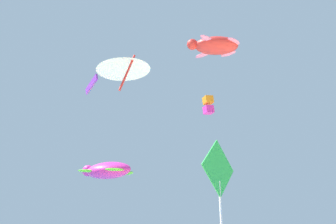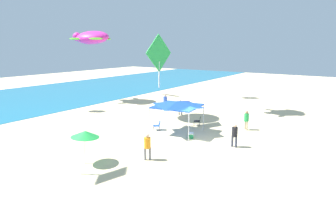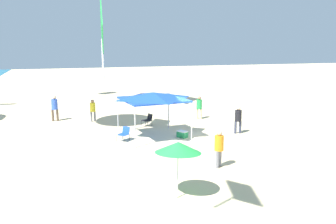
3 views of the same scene
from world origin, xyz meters
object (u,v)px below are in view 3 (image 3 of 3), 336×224
at_px(person_kite_handler, 219,146).
at_px(person_beachcomber, 93,109).
at_px(cooler_box, 182,134).
at_px(folding_chair_near_cooler, 124,133).
at_px(kite_diamond_green, 102,29).
at_px(folding_chair_facing_ocean, 148,119).
at_px(canopy_tent, 153,96).
at_px(beach_umbrella, 178,147).
at_px(person_near_umbrella, 238,118).
at_px(person_watching_sky, 199,106).
at_px(person_far_stroller, 55,106).

height_order(person_kite_handler, person_beachcomber, person_kite_handler).
height_order(cooler_box, person_beachcomber, person_beachcomber).
bearing_deg(folding_chair_near_cooler, kite_diamond_green, 169.07).
distance_m(folding_chair_facing_ocean, person_kite_handler, 9.26).
distance_m(folding_chair_near_cooler, kite_diamond_green, 6.26).
height_order(canopy_tent, cooler_box, canopy_tent).
distance_m(cooler_box, kite_diamond_green, 7.89).
bearing_deg(beach_umbrella, person_near_umbrella, -38.68).
height_order(person_near_umbrella, kite_diamond_green, kite_diamond_green).
bearing_deg(folding_chair_facing_ocean, canopy_tent, -29.42).
xyz_separation_m(person_beachcomber, kite_diamond_green, (-4.35, -0.40, 5.53)).
relative_size(folding_chair_near_cooler, folding_chair_facing_ocean, 1.00).
distance_m(beach_umbrella, person_near_umbrella, 10.47).
relative_size(folding_chair_near_cooler, cooler_box, 1.10).
bearing_deg(person_near_umbrella, person_watching_sky, -73.00).
bearing_deg(folding_chair_near_cooler, person_near_umbrella, 45.35).
relative_size(beach_umbrella, person_watching_sky, 1.30).
xyz_separation_m(beach_umbrella, person_far_stroller, (15.16, 4.68, -0.83)).
bearing_deg(person_kite_handler, folding_chair_near_cooler, -104.24).
bearing_deg(person_kite_handler, beach_umbrella, -2.38).
bearing_deg(person_watching_sky, folding_chair_near_cooler, -100.43).
distance_m(beach_umbrella, cooler_box, 8.82).
relative_size(folding_chair_facing_ocean, person_watching_sky, 0.48).
height_order(canopy_tent, person_far_stroller, canopy_tent).
xyz_separation_m(cooler_box, person_near_umbrella, (-0.03, -3.68, 0.83)).
bearing_deg(kite_diamond_green, cooler_box, 73.04).
distance_m(canopy_tent, person_beachcomber, 6.57).
xyz_separation_m(person_far_stroller, person_near_umbrella, (-7.02, -11.20, -0.07)).
relative_size(person_beachcomber, person_watching_sky, 0.94).
distance_m(folding_chair_facing_ocean, kite_diamond_green, 7.03).
xyz_separation_m(cooler_box, person_watching_sky, (4.75, -2.87, 0.81)).
bearing_deg(canopy_tent, cooler_box, -108.01).
bearing_deg(person_far_stroller, person_watching_sky, -3.26).
distance_m(cooler_box, person_watching_sky, 5.60).
relative_size(folding_chair_facing_ocean, person_near_umbrella, 0.46).
relative_size(canopy_tent, person_far_stroller, 2.12).
bearing_deg(beach_umbrella, person_kite_handler, -46.86).
height_order(person_far_stroller, person_near_umbrella, person_far_stroller).
distance_m(canopy_tent, folding_chair_facing_ocean, 3.69).
bearing_deg(person_beachcomber, folding_chair_near_cooler, 77.67).
relative_size(cooler_box, kite_diamond_green, 0.15).
bearing_deg(person_beachcomber, canopy_tent, 94.84).
xyz_separation_m(folding_chair_near_cooler, folding_chair_facing_ocean, (3.40, -2.19, 0.00)).
distance_m(beach_umbrella, person_beachcomber, 14.41).
xyz_separation_m(canopy_tent, person_near_umbrella, (-0.58, -5.35, -1.48)).
xyz_separation_m(person_kite_handler, person_beachcomber, (11.61, 4.83, -0.10)).
bearing_deg(person_kite_handler, canopy_tent, -120.45).
bearing_deg(canopy_tent, kite_diamond_green, 67.23).
bearing_deg(person_kite_handler, kite_diamond_green, -104.12).
bearing_deg(person_far_stroller, folding_chair_facing_ocean, -19.78).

